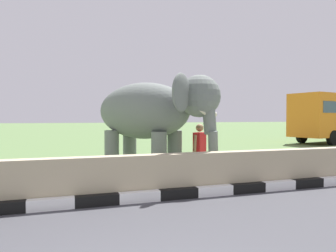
{
  "coord_description": "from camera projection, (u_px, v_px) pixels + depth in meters",
  "views": [
    {
      "loc": [
        -0.53,
        -2.38,
        1.85
      ],
      "look_at": [
        2.33,
        6.26,
        1.6
      ],
      "focal_mm": 33.41,
      "sensor_mm": 36.0,
      "label": 1
    }
  ],
  "objects": [
    {
      "name": "striped_curb",
      "position": [
        75.0,
        202.0,
        6.35
      ],
      "size": [
        16.2,
        0.2,
        0.24
      ],
      "color": "white",
      "rests_on": "ground_plane"
    },
    {
      "name": "barrier_parapet",
      "position": [
        178.0,
        175.0,
        7.36
      ],
      "size": [
        28.0,
        0.36,
        1.0
      ],
      "primitive_type": "cube",
      "color": "tan",
      "rests_on": "ground_plane"
    },
    {
      "name": "elephant",
      "position": [
        153.0,
        113.0,
        9.29
      ],
      "size": [
        3.77,
        3.89,
        3.01
      ],
      "color": "slate",
      "rests_on": "ground_plane"
    },
    {
      "name": "person_handler",
      "position": [
        200.0,
        148.0,
        9.39
      ],
      "size": [
        0.6,
        0.46,
        1.66
      ],
      "color": "navy",
      "rests_on": "ground_plane"
    }
  ]
}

